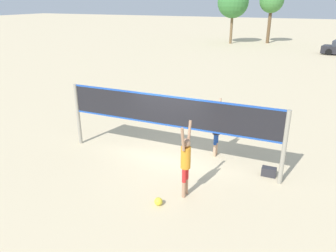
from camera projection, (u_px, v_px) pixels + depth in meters
The scene contains 8 objects.
ground_plane at pixel (168, 161), 11.60m from camera, with size 200.00×200.00×0.00m, color beige.
volleyball_net at pixel (168, 117), 11.00m from camera, with size 7.71×0.14×2.39m.
player_spiker at pixel (186, 159), 9.12m from camera, with size 0.28×0.72×2.23m.
player_blocker at pixel (217, 127), 11.60m from camera, with size 0.28×0.70×2.09m.
volleyball at pixel (158, 201), 9.05m from camera, with size 0.23×0.23×0.23m.
gear_bag at pixel (269, 172), 10.55m from camera, with size 0.45×0.26×0.29m.
tree_left_cluster at pixel (272, 1), 40.91m from camera, with size 2.99×2.99×6.71m.
tree_right_cluster at pixel (233, 2), 40.54m from camera, with size 3.82×3.82×6.93m.
Camera 1 is at (4.18, -9.49, 5.34)m, focal length 35.00 mm.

